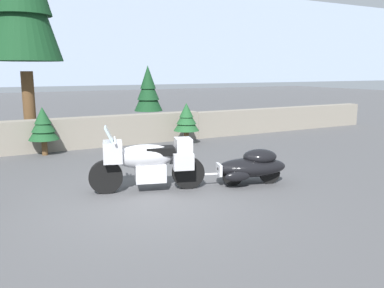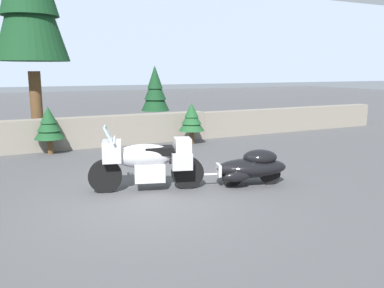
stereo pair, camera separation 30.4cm
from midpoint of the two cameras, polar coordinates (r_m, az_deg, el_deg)
The scene contains 8 objects.
ground_plane at distance 7.58m, azimuth -5.17°, elevation -7.88°, with size 80.00×80.00×0.00m, color #4C4C4F.
stone_guard_wall at distance 12.72m, azimuth -15.65°, elevation 1.42°, with size 24.00×0.59×0.96m.
distant_ridgeline at distance 102.58m, azimuth -24.87°, elevation 12.77°, with size 240.00×80.00×16.00m, color #99A8BF.
touring_motorcycle at distance 7.96m, azimuth -5.48°, elevation -2.34°, with size 2.26×1.12×1.33m.
car_shaped_trailer at distance 8.45m, azimuth 9.64°, elevation -3.15°, with size 2.22×1.09×0.76m.
pine_tree_secondary at distance 15.51m, azimuth -4.77°, elevation 7.64°, with size 1.09×1.09×2.57m.
pine_sapling_near at distance 12.96m, azimuth 0.60°, elevation 3.70°, with size 0.84×0.84×1.35m.
pine_sapling_farther at distance 12.02m, azimuth -19.21°, elevation 2.67°, with size 0.84×0.84×1.38m.
Camera 2 is at (-2.35, -6.82, 2.40)m, focal length 37.12 mm.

